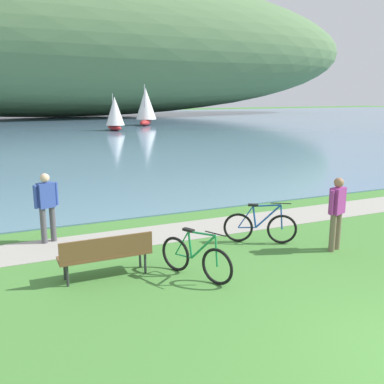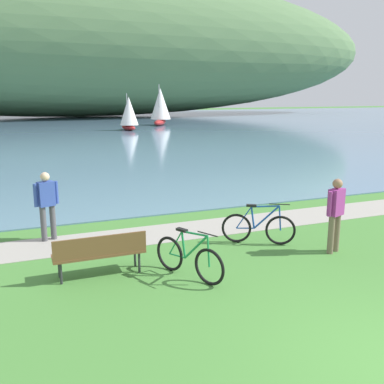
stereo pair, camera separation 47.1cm
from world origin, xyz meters
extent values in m
cube|color=#5B7F9E|center=(0.00, 48.39, 0.02)|extent=(180.00, 80.00, 0.04)
ellipsoid|color=#567A4C|center=(4.69, 68.02, 11.15)|extent=(104.56, 28.00, 22.21)
cube|color=#A39E93|center=(0.00, 6.74, 0.01)|extent=(60.00, 1.50, 0.01)
cube|color=brown|center=(-3.37, 4.67, 0.45)|extent=(1.80, 0.49, 0.05)
cube|color=brown|center=(-3.37, 4.46, 0.68)|extent=(1.80, 0.05, 0.40)
cylinder|color=#2D2D33|center=(-4.14, 4.83, 0.23)|extent=(0.05, 0.05, 0.45)
cylinder|color=#2D2D33|center=(-2.61, 4.84, 0.23)|extent=(0.05, 0.05, 0.45)
cylinder|color=#2D2D33|center=(-4.13, 4.50, 0.23)|extent=(0.05, 0.05, 0.45)
cylinder|color=#2D2D33|center=(-2.60, 4.50, 0.23)|extent=(0.05, 0.05, 0.45)
torus|color=black|center=(-1.53, 3.43, 0.36)|extent=(0.38, 0.67, 0.72)
torus|color=black|center=(-2.00, 4.37, 0.36)|extent=(0.38, 0.67, 0.72)
cylinder|color=#1E8C4C|center=(-1.68, 3.74, 0.67)|extent=(0.31, 0.56, 0.61)
cylinder|color=#1E8C4C|center=(-1.69, 3.77, 0.94)|extent=(0.33, 0.61, 0.09)
cylinder|color=#1E8C4C|center=(-1.82, 4.03, 0.65)|extent=(0.09, 0.13, 0.54)
cylinder|color=#1E8C4C|center=(-1.90, 4.18, 0.37)|extent=(0.22, 0.39, 0.05)
cylinder|color=#1E8C4C|center=(-1.92, 4.22, 0.64)|extent=(0.19, 0.34, 0.56)
cylinder|color=#1E8C4C|center=(-1.54, 3.46, 0.66)|extent=(0.07, 0.09, 0.60)
cube|color=black|center=(-1.84, 4.06, 0.94)|extent=(0.20, 0.26, 0.05)
cylinder|color=black|center=(-1.55, 3.48, 1.00)|extent=(0.24, 0.44, 0.02)
torus|color=black|center=(0.97, 4.88, 0.36)|extent=(0.65, 0.42, 0.72)
torus|color=black|center=(0.07, 5.42, 0.36)|extent=(0.65, 0.42, 0.72)
cylinder|color=#1E4CB2|center=(0.68, 5.05, 0.67)|extent=(0.54, 0.35, 0.61)
cylinder|color=#1E4CB2|center=(0.64, 5.07, 0.94)|extent=(0.58, 0.37, 0.09)
cylinder|color=#1E4CB2|center=(0.40, 5.22, 0.65)|extent=(0.13, 0.10, 0.54)
cylinder|color=#1E4CB2|center=(0.25, 5.31, 0.37)|extent=(0.38, 0.25, 0.05)
cylinder|color=#1E4CB2|center=(0.22, 5.33, 0.64)|extent=(0.33, 0.21, 0.56)
cylinder|color=#1E4CB2|center=(0.95, 4.89, 0.66)|extent=(0.09, 0.08, 0.60)
cube|color=black|center=(0.36, 5.24, 0.94)|extent=(0.26, 0.21, 0.05)
cylinder|color=black|center=(0.92, 4.91, 1.00)|extent=(0.42, 0.27, 0.02)
cylinder|color=#4C4C51|center=(-4.28, 7.22, 0.44)|extent=(0.14, 0.14, 0.88)
cylinder|color=#4C4C51|center=(-4.05, 7.29, 0.44)|extent=(0.14, 0.14, 0.88)
cube|color=#334CA5|center=(-4.17, 7.25, 1.18)|extent=(0.43, 0.33, 0.60)
sphere|color=beige|center=(-4.17, 7.25, 1.60)|extent=(0.22, 0.22, 0.22)
cylinder|color=#334CA5|center=(-4.41, 7.17, 1.18)|extent=(0.09, 0.09, 0.56)
cylinder|color=#334CA5|center=(-3.92, 7.34, 1.18)|extent=(0.09, 0.09, 0.56)
cylinder|color=#72604C|center=(1.70, 3.96, 0.44)|extent=(0.14, 0.14, 0.88)
cylinder|color=#72604C|center=(1.93, 4.05, 0.44)|extent=(0.14, 0.14, 0.88)
cube|color=#9E338C|center=(1.82, 4.01, 1.18)|extent=(0.43, 0.34, 0.60)
sphere|color=#9E7051|center=(1.82, 4.01, 1.60)|extent=(0.22, 0.22, 0.22)
cylinder|color=#9E338C|center=(1.57, 3.92, 1.18)|extent=(0.09, 0.09, 0.56)
cylinder|color=#9E338C|center=(2.06, 4.09, 1.18)|extent=(0.09, 0.09, 0.56)
ellipsoid|color=#B22323|center=(5.45, 39.12, 0.30)|extent=(1.20, 3.10, 0.53)
cylinder|color=#B2B2B2|center=(5.42, 39.36, 2.08)|extent=(0.08, 0.08, 3.02)
cone|color=white|center=(5.48, 38.84, 1.93)|extent=(2.00, 2.00, 2.72)
ellipsoid|color=#B22323|center=(10.44, 44.59, 0.38)|extent=(2.85, 3.92, 0.68)
cylinder|color=#B2B2B2|center=(10.29, 44.33, 2.66)|extent=(0.10, 0.10, 3.88)
cone|color=white|center=(10.62, 44.91, 2.47)|extent=(3.14, 3.14, 3.49)
camera|label=1|loc=(-5.09, -3.43, 3.54)|focal=40.86mm
camera|label=2|loc=(-4.66, -3.61, 3.54)|focal=40.86mm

